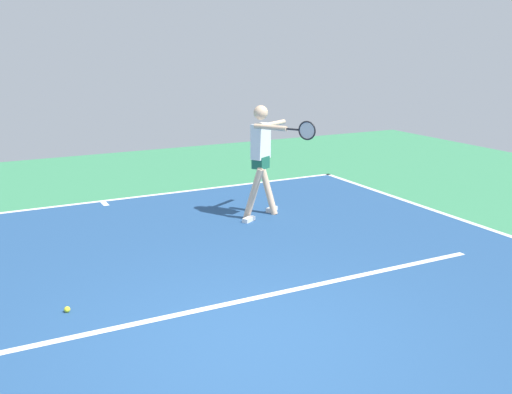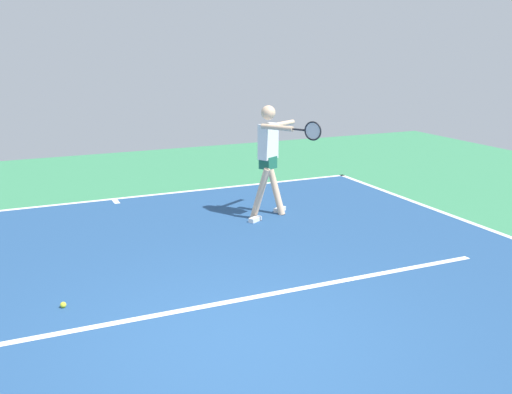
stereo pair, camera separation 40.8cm
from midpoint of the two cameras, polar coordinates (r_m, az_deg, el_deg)
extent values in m
plane|color=#388456|center=(5.90, -2.80, -13.93)|extent=(21.61, 21.61, 0.00)
cube|color=navy|center=(5.90, -2.80, -13.92)|extent=(10.04, 12.08, 0.00)
cube|color=white|center=(11.29, -15.56, -0.38)|extent=(10.04, 0.10, 0.01)
cube|color=white|center=(6.65, -6.12, -10.52)|extent=(7.53, 0.10, 0.01)
cube|color=white|center=(11.10, -15.35, -0.62)|extent=(0.10, 0.30, 0.01)
cylinder|color=beige|center=(10.02, -0.04, 0.81)|extent=(0.29, 0.39, 0.90)
cube|color=white|center=(10.23, 0.38, -1.18)|extent=(0.26, 0.21, 0.07)
cylinder|color=beige|center=(9.65, -1.47, 0.27)|extent=(0.29, 0.39, 0.90)
cube|color=white|center=(9.64, -1.92, -2.18)|extent=(0.26, 0.21, 0.07)
cube|color=#1E664C|center=(9.72, -0.75, 3.35)|extent=(0.31, 0.30, 0.20)
cube|color=white|center=(9.66, -0.76, 5.37)|extent=(0.38, 0.33, 0.57)
sphere|color=beige|center=(9.60, -0.77, 8.10)|extent=(0.23, 0.23, 0.23)
cylinder|color=beige|center=(10.01, 0.68, 7.07)|extent=(0.54, 0.36, 0.08)
cylinder|color=beige|center=(9.33, 0.15, 6.70)|extent=(0.36, 0.54, 0.08)
cylinder|color=black|center=(9.12, 2.27, 6.51)|extent=(0.14, 0.21, 0.03)
torus|color=black|center=(9.00, 3.62, 6.38)|extent=(0.17, 0.27, 0.29)
cylinder|color=silver|center=(9.00, 3.62, 6.38)|extent=(0.13, 0.22, 0.25)
sphere|color=yellow|center=(6.88, -19.34, -10.17)|extent=(0.07, 0.07, 0.07)
camera|label=1|loc=(0.20, -91.53, -0.40)|focal=41.66mm
camera|label=2|loc=(0.20, 88.47, 0.40)|focal=41.66mm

